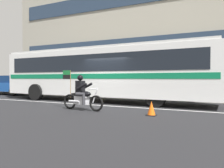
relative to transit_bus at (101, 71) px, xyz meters
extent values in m
plane|color=black|center=(0.94, -1.19, -1.88)|extent=(60.00, 60.00, 0.00)
cube|color=#A39E93|center=(0.94, 3.91, -1.81)|extent=(28.00, 3.80, 0.15)
cube|color=silver|center=(0.94, -1.79, -1.88)|extent=(26.60, 0.14, 0.01)
cube|color=gray|center=(0.94, 6.21, 4.04)|extent=(28.00, 0.80, 11.85)
cube|color=#233347|center=(0.94, 5.77, 2.26)|extent=(25.76, 0.10, 1.40)
cube|color=white|center=(0.00, 0.01, -0.15)|extent=(13.52, 3.01, 2.70)
cube|color=black|center=(0.00, 0.01, 0.40)|extent=(12.45, 3.02, 0.96)
cube|color=#0F7247|center=(0.00, 0.01, -0.35)|extent=(13.26, 3.04, 0.28)
cube|color=silver|center=(0.00, 0.01, 1.26)|extent=(13.25, 2.88, 0.16)
cylinder|color=black|center=(-4.17, -1.17, -1.36)|extent=(1.04, 0.30, 1.04)
cylinder|color=black|center=(3.70, -1.17, -1.36)|extent=(1.04, 0.30, 1.04)
torus|color=black|center=(1.78, -3.68, -1.54)|extent=(0.69, 0.13, 0.69)
torus|color=black|center=(0.33, -3.59, -1.54)|extent=(0.69, 0.13, 0.69)
cube|color=silver|center=(1.00, -3.63, -1.44)|extent=(0.66, 0.32, 0.36)
ellipsoid|color=black|center=(1.25, -3.65, -1.16)|extent=(0.50, 0.31, 0.24)
cube|color=black|center=(0.80, -3.62, -1.20)|extent=(0.58, 0.30, 0.12)
cylinder|color=silver|center=(1.72, -3.68, -1.24)|extent=(0.28, 0.07, 0.58)
cylinder|color=silver|center=(1.64, -3.67, -0.92)|extent=(0.08, 0.64, 0.04)
cylinder|color=silver|center=(0.69, -3.77, -1.49)|extent=(0.55, 0.13, 0.09)
cube|color=black|center=(0.93, -3.63, -0.86)|extent=(0.30, 0.38, 0.56)
sphere|color=black|center=(0.93, -3.63, -0.45)|extent=(0.26, 0.26, 0.26)
cylinder|color=#38383D|center=(1.08, -3.46, -1.16)|extent=(0.43, 0.18, 0.15)
cylinder|color=#38383D|center=(1.26, -3.47, -1.40)|extent=(0.13, 0.13, 0.46)
cylinder|color=#38383D|center=(1.06, -3.81, -1.16)|extent=(0.43, 0.18, 0.15)
cylinder|color=#38383D|center=(1.24, -3.83, -1.40)|extent=(0.13, 0.13, 0.46)
cylinder|color=black|center=(1.19, -3.44, -0.82)|extent=(0.52, 0.14, 0.32)
cylinder|color=black|center=(1.16, -3.84, -0.82)|extent=(0.52, 0.14, 0.32)
cylinder|color=olive|center=(0.38, -3.59, -0.73)|extent=(0.02, 0.02, 1.25)
cube|color=#197233|center=(0.15, -3.58, -0.21)|extent=(0.44, 0.05, 0.20)
cube|color=black|center=(0.15, -3.58, -0.41)|extent=(0.44, 0.05, 0.20)
cube|color=#194793|center=(-9.82, 1.41, -1.20)|extent=(4.67, 1.91, 0.72)
cube|color=navy|center=(-10.05, 1.41, -0.54)|extent=(2.45, 1.64, 0.60)
cylinder|color=black|center=(-8.39, 0.55, -1.56)|extent=(0.64, 0.22, 0.64)
cylinder|color=gold|center=(-1.25, 2.90, -1.44)|extent=(0.22, 0.22, 0.58)
sphere|color=gold|center=(-1.25, 2.90, -1.08)|extent=(0.20, 0.20, 0.20)
cylinder|color=gold|center=(-1.25, 2.76, -1.42)|extent=(0.09, 0.10, 0.09)
cone|color=#EA590F|center=(4.18, -3.67, -1.61)|extent=(0.32, 0.32, 0.55)
cube|color=black|center=(4.18, -3.67, -1.87)|extent=(0.36, 0.36, 0.03)
camera|label=1|loc=(6.46, -11.78, -0.47)|focal=35.25mm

